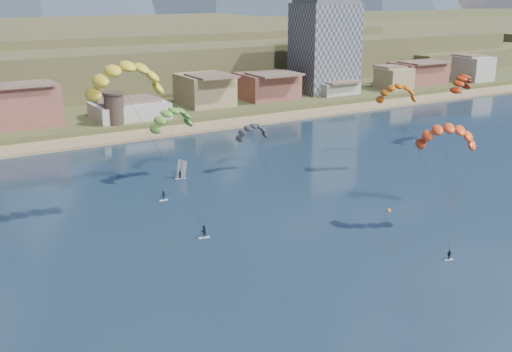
# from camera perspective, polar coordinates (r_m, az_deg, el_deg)

# --- Properties ---
(ground) EXTENTS (2400.00, 2400.00, 0.00)m
(ground) POSITION_cam_1_polar(r_m,az_deg,el_deg) (73.38, 13.34, -13.95)
(ground) COLOR black
(ground) RESTS_ON ground
(beach) EXTENTS (2200.00, 12.00, 0.90)m
(beach) POSITION_cam_1_polar(r_m,az_deg,el_deg) (160.93, -13.68, 3.39)
(beach) COLOR tan
(beach) RESTS_ON ground
(foothills) EXTENTS (940.00, 210.00, 18.00)m
(foothills) POSITION_cam_1_polar(r_m,az_deg,el_deg) (285.92, -17.34, 10.80)
(foothills) COLOR brown
(foothills) RESTS_ON ground
(apartment_tower) EXTENTS (20.00, 16.00, 32.00)m
(apartment_tower) POSITION_cam_1_polar(r_m,az_deg,el_deg) (216.60, 6.41, 11.95)
(apartment_tower) COLOR gray
(apartment_tower) RESTS_ON ground
(watchtower) EXTENTS (5.82, 5.82, 8.60)m
(watchtower) POSITION_cam_1_polar(r_m,az_deg,el_deg) (168.59, -13.04, 6.19)
(watchtower) COLOR #47382D
(watchtower) RESTS_ON ground
(kitesurfer_yellow) EXTENTS (14.18, 16.35, 28.72)m
(kitesurfer_yellow) POSITION_cam_1_polar(r_m,az_deg,el_deg) (98.92, -12.00, 9.23)
(kitesurfer_yellow) COLOR silver
(kitesurfer_yellow) RESTS_ON ground
(kitesurfer_orange) EXTENTS (14.42, 14.93, 20.11)m
(kitesurfer_orange) POSITION_cam_1_polar(r_m,az_deg,el_deg) (100.24, 17.36, 3.91)
(kitesurfer_orange) COLOR silver
(kitesurfer_orange) RESTS_ON ground
(kitesurfer_green) EXTENTS (13.26, 14.82, 17.86)m
(kitesurfer_green) POSITION_cam_1_polar(r_m,az_deg,el_deg) (122.11, -7.84, 5.57)
(kitesurfer_green) COLOR silver
(kitesurfer_green) RESTS_ON ground
(distant_kite_dark) EXTENTS (7.82, 5.65, 12.43)m
(distant_kite_dark) POSITION_cam_1_polar(r_m,az_deg,el_deg) (127.76, -0.35, 4.39)
(distant_kite_dark) COLOR #262626
(distant_kite_dark) RESTS_ON ground
(distant_kite_orange) EXTENTS (9.49, 7.21, 19.96)m
(distant_kite_orange) POSITION_cam_1_polar(r_m,az_deg,el_deg) (129.72, 13.01, 7.79)
(distant_kite_orange) COLOR #262626
(distant_kite_orange) RESTS_ON ground
(distant_kite_red) EXTENTS (10.39, 7.68, 18.67)m
(distant_kite_red) POSITION_cam_1_polar(r_m,az_deg,el_deg) (159.61, 18.57, 8.46)
(distant_kite_red) COLOR #262626
(distant_kite_red) RESTS_ON ground
(windsurfer) EXTENTS (2.18, 2.39, 3.74)m
(windsurfer) POSITION_cam_1_polar(r_m,az_deg,el_deg) (125.29, -7.01, 0.30)
(windsurfer) COLOR silver
(windsurfer) RESTS_ON ground
(buoy) EXTENTS (0.66, 0.66, 0.66)m
(buoy) POSITION_cam_1_polar(r_m,az_deg,el_deg) (109.22, 12.24, -3.15)
(buoy) COLOR gold
(buoy) RESTS_ON ground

